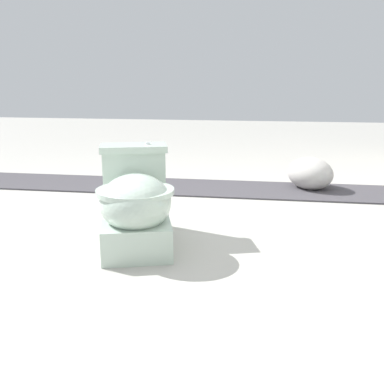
% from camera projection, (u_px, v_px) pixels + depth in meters
% --- Properties ---
extents(ground_plane, '(14.00, 14.00, 0.00)m').
position_uv_depth(ground_plane, '(158.00, 234.00, 2.56)').
color(ground_plane, '#A8A59E').
extents(gravel_strip, '(0.56, 8.00, 0.01)m').
position_uv_depth(gravel_strip, '(251.00, 190.00, 3.55)').
color(gravel_strip, '#423F44').
rests_on(gravel_strip, ground).
extents(toilet, '(0.71, 0.53, 0.52)m').
position_uv_depth(toilet, '(135.00, 205.00, 2.35)').
color(toilet, '#B2C6B7').
rests_on(toilet, ground).
extents(boulder_near, '(0.50, 0.49, 0.26)m').
position_uv_depth(boulder_near, '(310.00, 173.00, 3.56)').
color(boulder_near, '#B7B2AD').
rests_on(boulder_near, ground).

